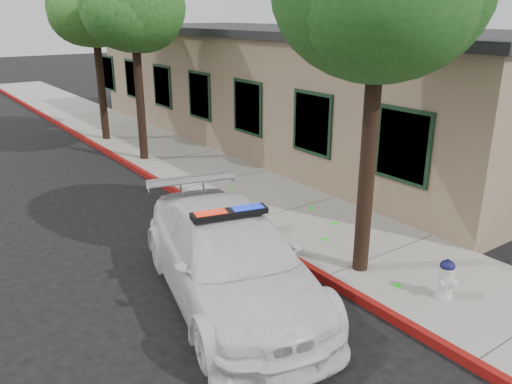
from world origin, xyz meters
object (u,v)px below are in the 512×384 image
object	(u,v)px
clapboard_building	(294,86)
street_tree_far	(95,12)
street_tree_mid	(133,12)
fire_hydrant	(446,279)
police_car	(230,258)

from	to	relation	value
clapboard_building	street_tree_far	world-z (taller)	street_tree_far
clapboard_building	street_tree_mid	size ratio (longest dim) A/B	3.41
street_tree_mid	fire_hydrant	bearing A→B (deg)	-87.72
fire_hydrant	street_tree_mid	xyz separation A→B (m)	(-0.45, 11.24, 4.26)
police_car	fire_hydrant	bearing A→B (deg)	-25.10
clapboard_building	fire_hydrant	world-z (taller)	clapboard_building
clapboard_building	street_tree_far	distance (m)	7.64
clapboard_building	fire_hydrant	xyz separation A→B (m)	(-5.54, -10.71, -1.62)
fire_hydrant	street_tree_far	xyz separation A→B (m)	(-0.42, 14.70, 4.25)
clapboard_building	street_tree_mid	xyz separation A→B (m)	(-5.98, 0.54, 2.64)
clapboard_building	fire_hydrant	distance (m)	12.16
clapboard_building	street_tree_far	bearing A→B (deg)	146.14
police_car	fire_hydrant	world-z (taller)	police_car
police_car	street_tree_far	bearing A→B (deg)	93.08
street_tree_far	clapboard_building	bearing A→B (deg)	-33.86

